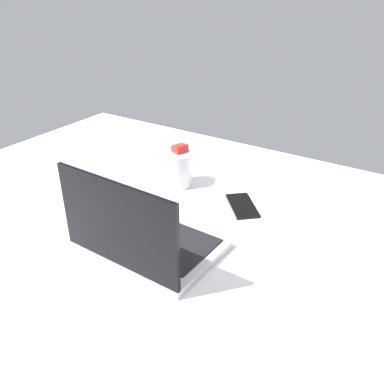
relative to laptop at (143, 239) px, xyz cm
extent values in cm
cube|color=white|center=(-1.12, -8.60, -13.41)|extent=(180.00, 140.00, 18.00)
cube|color=#B7BABC|center=(-0.09, -3.04, -3.41)|extent=(33.69, 24.00, 2.00)
cube|color=black|center=(-0.14, -4.54, -2.21)|extent=(29.51, 17.88, 0.40)
cube|color=black|center=(0.24, 7.95, 8.09)|extent=(33.02, 2.01, 21.00)
cylinder|color=silver|center=(13.96, -34.54, 1.09)|extent=(9.00, 9.00, 11.00)
cube|color=orange|center=(13.49, -34.76, -1.16)|extent=(7.37, 6.03, 5.35)
cube|color=orange|center=(15.05, -36.52, 0.93)|extent=(5.78, 6.04, 4.65)
cube|color=#268C33|center=(14.08, -34.78, 3.02)|extent=(6.72, 6.89, 6.00)
cube|color=blue|center=(13.20, -36.33, 5.11)|extent=(6.13, 6.60, 5.50)
cube|color=red|center=(13.92, -36.20, 7.20)|extent=(5.49, 5.40, 3.77)
cube|color=black|center=(-9.89, -33.24, -4.01)|extent=(14.41, 14.96, 0.80)
camera|label=1|loc=(-53.30, 61.07, 55.57)|focal=38.09mm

